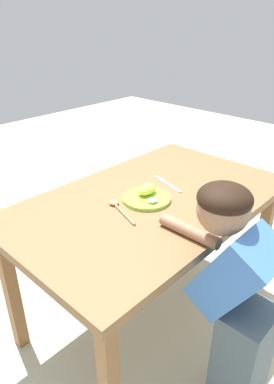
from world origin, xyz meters
TOP-DOWN VIEW (x-y plane):
  - ground_plane at (0.00, 0.00)m, footprint 8.00×8.00m
  - dining_table at (0.00, 0.00)m, footprint 1.30×0.79m
  - plate at (-0.03, 0.00)m, footprint 0.22×0.22m
  - fork at (0.16, 0.03)m, footprint 0.08×0.21m
  - spoon at (-0.17, 0.04)m, footprint 0.09×0.21m
  - person at (-0.14, -0.52)m, footprint 0.21×0.49m

SIDE VIEW (x-z plane):
  - ground_plane at x=0.00m, z-range 0.00..0.00m
  - person at x=-0.14m, z-range 0.05..1.01m
  - dining_table at x=0.00m, z-range 0.27..0.98m
  - fork at x=0.16m, z-range 0.70..0.71m
  - spoon at x=-0.17m, z-range 0.70..0.72m
  - plate at x=-0.03m, z-range 0.69..0.75m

